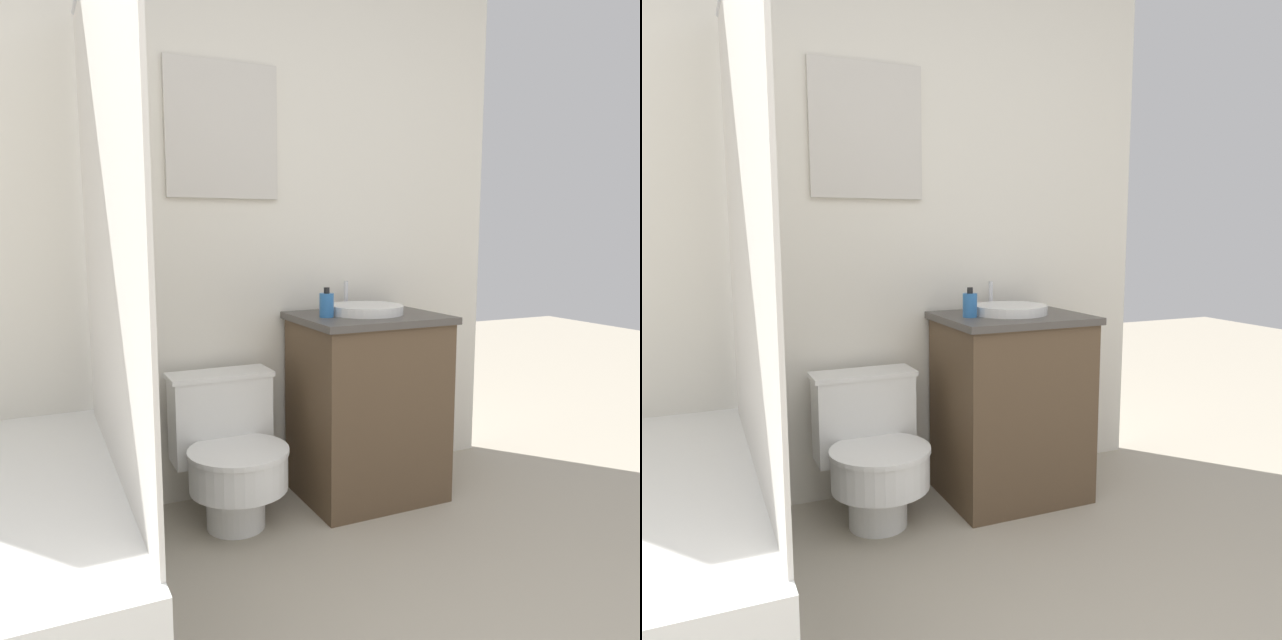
% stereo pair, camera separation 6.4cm
% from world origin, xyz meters
% --- Properties ---
extents(wall_back, '(3.06, 0.07, 2.50)m').
position_xyz_m(wall_back, '(0.00, 2.16, 1.26)').
color(wall_back, silver).
rests_on(wall_back, ground_plane).
extents(shower_area, '(0.64, 1.46, 1.98)m').
position_xyz_m(shower_area, '(-0.70, 1.41, 0.29)').
color(shower_area, white).
rests_on(shower_area, ground_plane).
extents(toilet, '(0.43, 0.53, 0.60)m').
position_xyz_m(toilet, '(0.08, 1.87, 0.30)').
color(toilet, white).
rests_on(toilet, ground_plane).
extents(vanity, '(0.62, 0.51, 0.82)m').
position_xyz_m(vanity, '(0.72, 1.87, 0.41)').
color(vanity, brown).
rests_on(vanity, ground_plane).
extents(sink, '(0.33, 0.36, 0.13)m').
position_xyz_m(sink, '(0.72, 1.89, 0.84)').
color(sink, white).
rests_on(sink, vanity).
extents(soap_bottle, '(0.06, 0.06, 0.13)m').
position_xyz_m(soap_bottle, '(0.51, 1.86, 0.87)').
color(soap_bottle, '#2D6BB2').
rests_on(soap_bottle, vanity).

